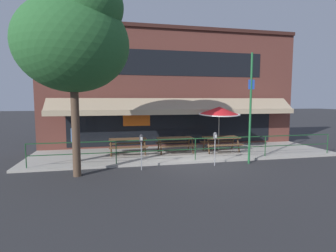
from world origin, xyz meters
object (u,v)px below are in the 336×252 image
object	(u,v)px
picnic_table_left	(128,142)
parking_meter_near	(141,141)
street_sign_pole	(250,108)
street_tree_curbside	(76,38)
picnic_table_centre	(175,141)
patio_umbrella_right	(219,111)
pedestrian_walking	(75,140)
picnic_table_right	(221,140)
parking_meter_far	(215,139)

from	to	relation	value
picnic_table_left	parking_meter_near	world-z (taller)	parking_meter_near
parking_meter_near	street_sign_pole	size ratio (longest dim) A/B	0.30
picnic_table_left	street_tree_curbside	world-z (taller)	street_tree_curbside
picnic_table_centre	parking_meter_near	distance (m)	3.28
picnic_table_left	patio_umbrella_right	distance (m)	4.94
pedestrian_walking	street_tree_curbside	xyz separation A→B (m)	(0.40, -2.03, 3.82)
picnic_table_left	street_tree_curbside	distance (m)	5.50
picnic_table_right	pedestrian_walking	distance (m)	7.05
parking_meter_far	picnic_table_left	bearing A→B (deg)	142.68
parking_meter_near	street_sign_pole	world-z (taller)	street_sign_pole
picnic_table_left	parking_meter_near	bearing A→B (deg)	-82.10
parking_meter_far	street_tree_curbside	xyz separation A→B (m)	(-5.33, -0.43, 3.73)
parking_meter_far	parking_meter_near	bearing A→B (deg)	-179.22
picnic_table_left	pedestrian_walking	size ratio (longest dim) A/B	1.05
street_sign_pole	picnic_table_left	bearing A→B (deg)	153.39
picnic_table_centre	street_sign_pole	size ratio (longest dim) A/B	0.38
picnic_table_left	parking_meter_near	size ratio (longest dim) A/B	1.27
picnic_table_right	picnic_table_left	bearing A→B (deg)	175.98
street_tree_curbside	picnic_table_left	bearing A→B (deg)	58.31
picnic_table_centre	pedestrian_walking	world-z (taller)	pedestrian_walking
picnic_table_left	parking_meter_far	distance (m)	4.35
picnic_table_right	parking_meter_far	bearing A→B (deg)	-119.06
patio_umbrella_right	picnic_table_centre	bearing A→B (deg)	-177.75
picnic_table_left	picnic_table_right	size ratio (longest dim) A/B	1.00
picnic_table_right	street_tree_curbside	distance (m)	8.27
parking_meter_near	pedestrian_walking	bearing A→B (deg)	148.31
picnic_table_centre	parking_meter_far	distance (m)	2.78
picnic_table_centre	picnic_table_right	bearing A→B (deg)	-5.55
pedestrian_walking	parking_meter_near	bearing A→B (deg)	-31.69
patio_umbrella_right	pedestrian_walking	world-z (taller)	patio_umbrella_right
street_sign_pole	pedestrian_walking	bearing A→B (deg)	168.40
patio_umbrella_right	parking_meter_far	xyz separation A→B (m)	(-1.27, -2.62, -1.03)
picnic_table_left	street_sign_pole	distance (m)	5.91
picnic_table_right	pedestrian_walking	size ratio (longest dim) A/B	1.05
parking_meter_near	street_tree_curbside	bearing A→B (deg)	-170.18
picnic_table_centre	parking_meter_near	xyz separation A→B (m)	(-1.99, -2.57, 0.44)
street_sign_pole	street_tree_curbside	world-z (taller)	street_tree_curbside
picnic_table_right	street_sign_pole	world-z (taller)	street_sign_pole
picnic_table_centre	street_tree_curbside	distance (m)	6.64
picnic_table_right	parking_meter_far	distance (m)	2.66
street_tree_curbside	patio_umbrella_right	bearing A→B (deg)	24.77
picnic_table_centre	patio_umbrella_right	xyz separation A→B (m)	(2.36, 0.09, 1.47)
parking_meter_near	parking_meter_far	distance (m)	3.07
picnic_table_left	picnic_table_centre	bearing A→B (deg)	-2.49
street_tree_curbside	pedestrian_walking	bearing A→B (deg)	101.17
picnic_table_left	patio_umbrella_right	xyz separation A→B (m)	(4.72, -0.01, 1.47)
patio_umbrella_right	parking_meter_near	distance (m)	5.20
parking_meter_near	picnic_table_right	bearing A→B (deg)	28.24
picnic_table_right	street_tree_curbside	world-z (taller)	street_tree_curbside
picnic_table_centre	picnic_table_right	size ratio (longest dim) A/B	1.00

